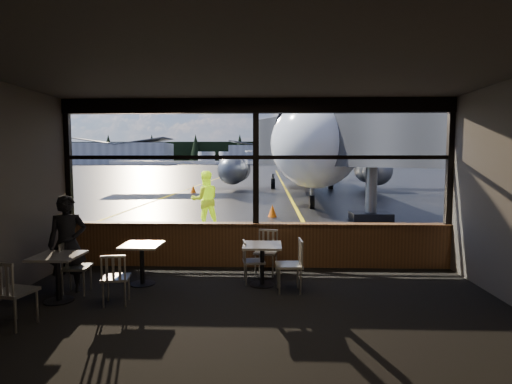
# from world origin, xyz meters

# --- Properties ---
(ground_plane) EXTENTS (520.00, 520.00, 0.00)m
(ground_plane) POSITION_xyz_m (0.00, 120.00, 0.00)
(ground_plane) COLOR black
(ground_plane) RESTS_ON ground
(carpet_floor) EXTENTS (8.00, 6.00, 0.01)m
(carpet_floor) POSITION_xyz_m (0.00, -3.00, 0.01)
(carpet_floor) COLOR black
(carpet_floor) RESTS_ON ground
(ceiling) EXTENTS (8.00, 6.00, 0.04)m
(ceiling) POSITION_xyz_m (0.00, -3.00, 3.50)
(ceiling) COLOR #38332D
(ceiling) RESTS_ON ground
(wall_back) EXTENTS (8.00, 0.04, 3.50)m
(wall_back) POSITION_xyz_m (0.00, -6.00, 1.75)
(wall_back) COLOR #4D463E
(wall_back) RESTS_ON ground
(window_sill) EXTENTS (8.00, 0.28, 0.90)m
(window_sill) POSITION_xyz_m (0.00, 0.00, 0.45)
(window_sill) COLOR #58341A
(window_sill) RESTS_ON ground
(window_header) EXTENTS (8.00, 0.18, 0.30)m
(window_header) POSITION_xyz_m (0.00, 0.00, 3.35)
(window_header) COLOR black
(window_header) RESTS_ON ground
(mullion_left) EXTENTS (0.12, 0.12, 2.60)m
(mullion_left) POSITION_xyz_m (-3.95, 0.00, 2.20)
(mullion_left) COLOR black
(mullion_left) RESTS_ON ground
(mullion_centre) EXTENTS (0.12, 0.12, 2.60)m
(mullion_centre) POSITION_xyz_m (0.00, 0.00, 2.20)
(mullion_centre) COLOR black
(mullion_centre) RESTS_ON ground
(mullion_right) EXTENTS (0.12, 0.12, 2.60)m
(mullion_right) POSITION_xyz_m (3.95, 0.00, 2.20)
(mullion_right) COLOR black
(mullion_right) RESTS_ON ground
(window_transom) EXTENTS (8.00, 0.10, 0.08)m
(window_transom) POSITION_xyz_m (0.00, 0.00, 2.30)
(window_transom) COLOR black
(window_transom) RESTS_ON ground
(airliner) EXTENTS (30.47, 36.02, 10.64)m
(airliner) POSITION_xyz_m (2.72, 21.74, 5.32)
(airliner) COLOR white
(airliner) RESTS_ON ground_plane
(jet_bridge) EXTENTS (8.65, 10.57, 4.61)m
(jet_bridge) POSITION_xyz_m (3.60, 5.50, 2.31)
(jet_bridge) COLOR #28282A
(jet_bridge) RESTS_ON ground_plane
(cafe_table_near) EXTENTS (0.68, 0.68, 0.75)m
(cafe_table_near) POSITION_xyz_m (0.16, -1.26, 0.37)
(cafe_table_near) COLOR #A29C95
(cafe_table_near) RESTS_ON carpet_floor
(cafe_table_mid) EXTENTS (0.68, 0.68, 0.74)m
(cafe_table_mid) POSITION_xyz_m (-2.00, -1.29, 0.37)
(cafe_table_mid) COLOR #A09A93
(cafe_table_mid) RESTS_ON carpet_floor
(cafe_table_left) EXTENTS (0.69, 0.69, 0.76)m
(cafe_table_left) POSITION_xyz_m (-3.05, -2.20, 0.38)
(cafe_table_left) COLOR #A6A099
(cafe_table_left) RESTS_ON carpet_floor
(chair_near_e) EXTENTS (0.53, 0.53, 0.92)m
(chair_near_e) POSITION_xyz_m (0.62, -1.60, 0.46)
(chair_near_e) COLOR #B4AFA2
(chair_near_e) RESTS_ON carpet_floor
(chair_near_w) EXTENTS (0.50, 0.50, 0.80)m
(chair_near_w) POSITION_xyz_m (0.00, -1.15, 0.40)
(chair_near_w) COLOR #ADA99C
(chair_near_w) RESTS_ON carpet_floor
(chair_near_n) EXTENTS (0.57, 0.57, 0.88)m
(chair_near_n) POSITION_xyz_m (0.22, -0.60, 0.44)
(chair_near_n) COLOR #BBB5A9
(chair_near_n) RESTS_ON carpet_floor
(chair_mid_s) EXTENTS (0.52, 0.52, 0.83)m
(chair_mid_s) POSITION_xyz_m (-2.10, -2.28, 0.41)
(chair_mid_s) COLOR #ACA79B
(chair_mid_s) RESTS_ON carpet_floor
(chair_mid_w) EXTENTS (0.53, 0.53, 0.89)m
(chair_mid_w) POSITION_xyz_m (-2.95, -1.81, 0.44)
(chair_mid_w) COLOR #A9A498
(chair_mid_w) RESTS_ON carpet_floor
(chair_left_s) EXTENTS (0.61, 0.61, 0.95)m
(chair_left_s) POSITION_xyz_m (-3.14, -3.15, 0.47)
(chair_left_s) COLOR #B0AB9F
(chair_left_s) RESTS_ON carpet_floor
(passenger) EXTENTS (0.71, 0.60, 1.66)m
(passenger) POSITION_xyz_m (-3.13, -1.73, 0.83)
(passenger) COLOR black
(passenger) RESTS_ON carpet_floor
(ground_crew) EXTENTS (1.11, 0.99, 1.89)m
(ground_crew) POSITION_xyz_m (-1.81, 4.57, 0.95)
(ground_crew) COLOR #BFF219
(ground_crew) RESTS_ON ground_plane
(cone_nose) EXTENTS (0.36, 0.36, 0.50)m
(cone_nose) POSITION_xyz_m (0.39, 7.32, 0.25)
(cone_nose) COLOR #F64307
(cone_nose) RESTS_ON ground_plane
(cone_wing) EXTENTS (0.39, 0.39, 0.54)m
(cone_wing) POSITION_xyz_m (-4.91, 18.55, 0.27)
(cone_wing) COLOR #F64807
(cone_wing) RESTS_ON ground_plane
(hangar_left) EXTENTS (45.00, 18.00, 11.00)m
(hangar_left) POSITION_xyz_m (-70.00, 180.00, 5.50)
(hangar_left) COLOR silver
(hangar_left) RESTS_ON ground_plane
(hangar_mid) EXTENTS (38.00, 15.00, 10.00)m
(hangar_mid) POSITION_xyz_m (0.00, 185.00, 5.00)
(hangar_mid) COLOR silver
(hangar_mid) RESTS_ON ground_plane
(hangar_right) EXTENTS (50.00, 20.00, 12.00)m
(hangar_right) POSITION_xyz_m (60.00, 178.00, 6.00)
(hangar_right) COLOR silver
(hangar_right) RESTS_ON ground_plane
(fuel_tank_a) EXTENTS (8.00, 8.00, 6.00)m
(fuel_tank_a) POSITION_xyz_m (-30.00, 182.00, 3.00)
(fuel_tank_a) COLOR silver
(fuel_tank_a) RESTS_ON ground_plane
(fuel_tank_b) EXTENTS (8.00, 8.00, 6.00)m
(fuel_tank_b) POSITION_xyz_m (-20.00, 182.00, 3.00)
(fuel_tank_b) COLOR silver
(fuel_tank_b) RESTS_ON ground_plane
(fuel_tank_c) EXTENTS (8.00, 8.00, 6.00)m
(fuel_tank_c) POSITION_xyz_m (-10.00, 182.00, 3.00)
(fuel_tank_c) COLOR silver
(fuel_tank_c) RESTS_ON ground_plane
(treeline) EXTENTS (360.00, 3.00, 12.00)m
(treeline) POSITION_xyz_m (0.00, 210.00, 6.00)
(treeline) COLOR black
(treeline) RESTS_ON ground_plane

